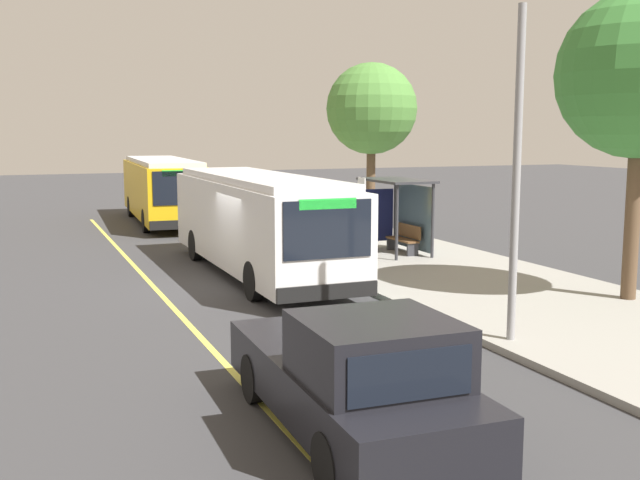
{
  "coord_description": "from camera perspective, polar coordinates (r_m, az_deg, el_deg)",
  "views": [
    {
      "loc": [
        19.77,
        -5.62,
        4.2
      ],
      "look_at": [
        1.54,
        1.76,
        1.38
      ],
      "focal_mm": 42.68,
      "sensor_mm": 36.0,
      "label": 1
    }
  ],
  "objects": [
    {
      "name": "ground_plane",
      "position": [
        20.97,
        -6.06,
        -3.45
      ],
      "size": [
        120.0,
        120.0,
        0.0
      ],
      "primitive_type": "plane",
      "color": "#38383A"
    },
    {
      "name": "sidewalk_curb",
      "position": [
        23.3,
        8.27,
        -2.14
      ],
      "size": [
        44.0,
        6.4,
        0.15
      ],
      "primitive_type": "cube",
      "color": "gray",
      "rests_on": "ground_plane"
    },
    {
      "name": "lane_stripe_center",
      "position": [
        20.49,
        -12.0,
        -3.85
      ],
      "size": [
        36.0,
        0.14,
        0.01
      ],
      "primitive_type": "cube",
      "color": "#E0D64C",
      "rests_on": "ground_plane"
    },
    {
      "name": "transit_bus_main",
      "position": [
        22.35,
        -4.65,
        1.48
      ],
      "size": [
        10.74,
        2.61,
        2.95
      ],
      "color": "white",
      "rests_on": "ground_plane"
    },
    {
      "name": "transit_bus_second",
      "position": [
        35.88,
        -11.72,
        3.84
      ],
      "size": [
        10.87,
        3.1,
        2.95
      ],
      "color": "gold",
      "rests_on": "ground_plane"
    },
    {
      "name": "pickup_truck",
      "position": [
        10.56,
        2.58,
        -10.31
      ],
      "size": [
        5.45,
        2.14,
        1.85
      ],
      "color": "black",
      "rests_on": "ground_plane"
    },
    {
      "name": "bus_shelter",
      "position": [
        25.7,
        5.87,
        3.01
      ],
      "size": [
        2.9,
        1.6,
        2.48
      ],
      "color": "#333338",
      "rests_on": "sidewalk_curb"
    },
    {
      "name": "waiting_bench",
      "position": [
        25.7,
        6.34,
        0.12
      ],
      "size": [
        1.6,
        0.48,
        0.95
      ],
      "color": "brown",
      "rests_on": "sidewalk_curb"
    },
    {
      "name": "route_sign_post",
      "position": [
        21.36,
        3.16,
        2.11
      ],
      "size": [
        0.44,
        0.08,
        2.8
      ],
      "color": "#333338",
      "rests_on": "sidewalk_curb"
    },
    {
      "name": "pedestrian_commuter",
      "position": [
        26.27,
        1.71,
        1.4
      ],
      "size": [
        0.24,
        0.4,
        1.69
      ],
      "color": "#282D47",
      "rests_on": "sidewalk_curb"
    },
    {
      "name": "street_tree_upstreet",
      "position": [
        30.96,
        3.88,
        9.75
      ],
      "size": [
        3.65,
        3.65,
        6.78
      ],
      "color": "brown",
      "rests_on": "sidewalk_curb"
    },
    {
      "name": "utility_pole",
      "position": [
        15.01,
        14.51,
        4.65
      ],
      "size": [
        0.16,
        0.16,
        6.4
      ],
      "primitive_type": "cylinder",
      "color": "gray",
      "rests_on": "sidewalk_curb"
    }
  ]
}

